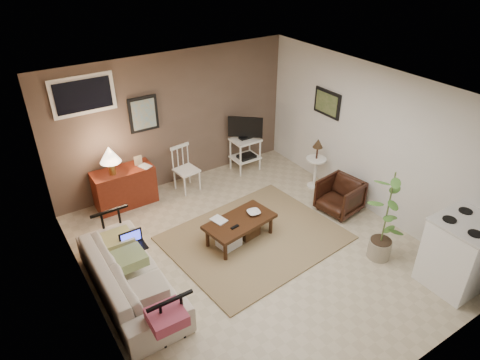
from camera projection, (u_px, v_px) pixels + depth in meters
floor at (254, 251)px, 6.31m from camera, size 5.00×5.00×0.00m
art_back at (143, 114)px, 7.09m from camera, size 0.50×0.03×0.60m
art_right at (327, 103)px, 7.33m from camera, size 0.03×0.60×0.45m
window at (83, 95)px, 6.41m from camera, size 0.96×0.03×0.60m
rug at (255, 238)px, 6.56m from camera, size 2.68×2.23×0.02m
coffee_table at (239, 229)px, 6.41m from camera, size 1.13×0.71×0.40m
sofa at (129, 270)px, 5.39m from camera, size 0.60×2.05×0.80m
sofa_pillows at (139, 274)px, 5.20m from camera, size 0.39×1.95×0.14m
sofa_end_rails at (139, 270)px, 5.47m from camera, size 0.55×2.04×0.69m
laptop at (133, 242)px, 5.68m from camera, size 0.31×0.23×0.21m
red_console at (123, 184)px, 7.18m from camera, size 1.00×0.45×1.16m
spindle_chair at (186, 170)px, 7.61m from camera, size 0.42×0.42×0.83m
tv_stand at (245, 143)px, 8.15m from camera, size 0.53×0.47×1.10m
side_table at (317, 158)px, 7.59m from camera, size 0.36×0.36×0.96m
armchair at (340, 195)px, 7.05m from camera, size 0.66×0.69×0.63m
potted_plant at (387, 213)px, 5.82m from camera, size 0.36×0.36×1.43m
stove at (460, 253)px, 5.52m from camera, size 0.77×0.71×1.00m
bowl at (254, 209)px, 6.42m from camera, size 0.20×0.08×0.20m
book_table at (214, 216)px, 6.21m from camera, size 0.17×0.06×0.24m
book_console at (141, 163)px, 7.04m from camera, size 0.15×0.07×0.20m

